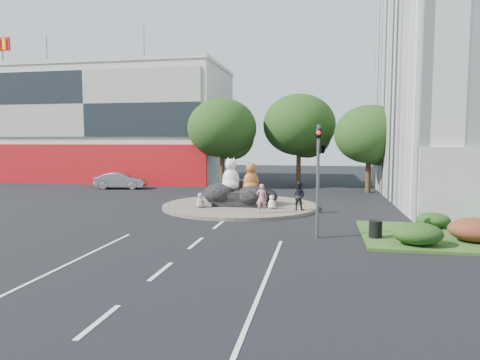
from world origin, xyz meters
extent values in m
plane|color=black|center=(0.00, 0.00, 0.00)|extent=(120.00, 120.00, 0.00)
cylinder|color=brown|center=(0.00, 10.00, 0.10)|extent=(10.00, 10.00, 0.20)
cube|color=silver|center=(-18.00, 28.00, 6.00)|extent=(25.00, 12.00, 12.00)
cube|color=#B71016|center=(-18.00, 21.95, 2.00)|extent=(25.00, 0.30, 4.00)
cube|color=#B2AD9E|center=(-18.00, 21.90, 8.00)|extent=(24.00, 0.15, 6.50)
cube|color=silver|center=(-18.00, 28.00, 12.20)|extent=(25.20, 12.20, 0.40)
cylinder|color=#595B60|center=(-26.00, 28.00, 14.40)|extent=(0.10, 0.10, 4.00)
cylinder|color=#595B60|center=(-15.00, 30.00, 14.90)|extent=(0.10, 0.10, 5.00)
cube|color=#B71016|center=(-28.50, 24.00, 14.60)|extent=(1.80, 0.25, 1.40)
cube|color=#2D4E1A|center=(12.00, 3.00, 0.06)|extent=(10.00, 6.00, 0.12)
cylinder|color=#382314|center=(-4.00, 22.00, 1.87)|extent=(0.44, 0.44, 3.74)
ellipsoid|color=black|center=(-4.00, 22.00, 5.53)|extent=(6.46, 6.46, 5.49)
sphere|color=black|center=(-3.20, 22.50, 4.68)|extent=(4.25, 4.25, 4.25)
sphere|color=black|center=(-4.70, 21.70, 4.93)|extent=(3.74, 3.74, 3.74)
cylinder|color=#382314|center=(3.00, 24.00, 1.98)|extent=(0.44, 0.44, 3.96)
ellipsoid|color=black|center=(3.00, 24.00, 5.85)|extent=(6.84, 6.84, 5.81)
sphere|color=black|center=(3.80, 24.50, 4.95)|extent=(4.50, 4.50, 4.50)
sphere|color=black|center=(2.30, 23.70, 5.22)|extent=(3.96, 3.96, 3.96)
cylinder|color=#382314|center=(9.00, 20.00, 1.65)|extent=(0.44, 0.44, 3.30)
ellipsoid|color=black|center=(9.00, 20.00, 4.88)|extent=(5.70, 5.70, 4.84)
sphere|color=black|center=(9.80, 20.50, 4.12)|extent=(3.75, 3.75, 3.75)
sphere|color=black|center=(8.30, 19.70, 4.35)|extent=(3.30, 3.30, 3.30)
ellipsoid|color=black|center=(9.00, 1.00, 0.57)|extent=(2.00, 1.60, 0.90)
ellipsoid|color=#532516|center=(11.50, 2.00, 0.61)|extent=(2.20, 1.76, 0.99)
ellipsoid|color=black|center=(10.50, 4.80, 0.48)|extent=(1.60, 1.28, 0.72)
cylinder|color=#595B60|center=(5.00, 2.00, 2.50)|extent=(0.14, 0.14, 5.00)
imported|color=black|center=(5.00, 2.00, 4.20)|extent=(0.21, 0.26, 1.30)
imported|color=black|center=(5.20, 2.00, 4.00)|extent=(0.26, 1.24, 0.50)
sphere|color=red|center=(5.00, 1.82, 4.65)|extent=(0.18, 0.18, 0.18)
cylinder|color=#595B60|center=(13.00, 8.00, 4.00)|extent=(0.18, 0.18, 8.00)
cylinder|color=#595B60|center=(12.00, 8.00, 8.00)|extent=(2.00, 0.12, 0.12)
cube|color=silver|center=(11.00, 8.00, 7.90)|extent=(0.50, 0.22, 0.12)
imported|color=tan|center=(1.82, 6.99, 1.04)|extent=(0.65, 0.47, 1.67)
imported|color=black|center=(3.84, 8.40, 1.05)|extent=(1.01, 0.90, 1.70)
imported|color=#9FA0A6|center=(-12.69, 18.74, 0.74)|extent=(4.66, 2.26, 1.47)
cylinder|color=black|center=(7.50, 2.02, 0.49)|extent=(0.68, 0.68, 0.74)
camera|label=1|loc=(5.15, -17.02, 4.27)|focal=32.00mm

